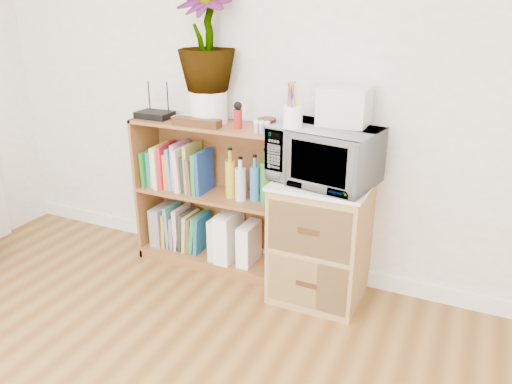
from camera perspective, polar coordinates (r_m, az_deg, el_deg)
The scene contains 21 objects.
skirting_board at distance 3.33m, azimuth 1.68°, elevation -7.43°, with size 4.00×0.02×0.10m, color white.
bookshelf at distance 3.18m, azimuth -5.04°, elevation -0.51°, with size 1.00×0.30×0.95m, color brown.
wicker_unit at distance 2.90m, azimuth 7.37°, elevation -5.62°, with size 0.50×0.45×0.70m, color #9E7542.
microwave at distance 2.69m, azimuth 7.83°, elevation 4.23°, with size 0.55×0.37×0.30m, color white.
pen_cup at distance 2.62m, azimuth 4.21°, elevation 8.59°, with size 0.10×0.10×0.11m, color white.
small_appliance at distance 2.70m, azimuth 10.09°, elevation 9.68°, with size 0.25×0.21×0.20m, color silver.
router at distance 3.22m, azimuth -11.49°, elevation 8.65°, with size 0.22×0.15×0.04m, color black.
white_bowl at distance 3.10m, azimuth -8.31°, elevation 8.26°, with size 0.13×0.13×0.03m, color white.
plant_pot at distance 3.04m, azimuth -5.42°, elevation 9.69°, with size 0.22×0.22×0.19m, color white.
potted_plant at distance 2.99m, azimuth -5.70°, elevation 17.11°, with size 0.33×0.33×0.60m, color #377D32.
trinket_box at distance 2.96m, azimuth -6.80°, elevation 7.92°, with size 0.30×0.08×0.05m, color #341F0E.
kokeshi_doll at distance 2.89m, azimuth -2.07°, elevation 8.34°, with size 0.05×0.05×0.11m, color maroon.
wooden_bowl at distance 2.88m, azimuth 1.26°, elevation 7.80°, with size 0.11×0.11×0.06m, color #33180D.
paint_jars at distance 2.78m, azimuth 0.66°, elevation 7.24°, with size 0.10×0.04×0.05m, color pink.
file_box at distance 3.49m, azimuth -10.62°, elevation -3.62°, with size 0.08×0.21×0.27m, color gray.
magazine_holder_left at distance 3.25m, azimuth -3.99°, elevation -5.09°, with size 0.09×0.22×0.28m, color silver.
magazine_holder_mid at distance 3.22m, azimuth -3.09°, elevation -4.97°, with size 0.10×0.25×0.32m, color white.
magazine_holder_right at distance 3.17m, azimuth -0.81°, elevation -5.88°, with size 0.08×0.21×0.27m, color white.
cookbooks at distance 3.25m, azimuth -8.87°, elevation 2.75°, with size 0.43×0.20×0.31m.
liquor_bottles at distance 3.01m, azimuth -0.87°, elevation 1.75°, with size 0.30×0.07×0.32m.
lower_books at distance 3.39m, azimuth -8.01°, elevation -4.25°, with size 0.29×0.19×0.30m.
Camera 1 is at (1.14, -0.45, 1.65)m, focal length 35.00 mm.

